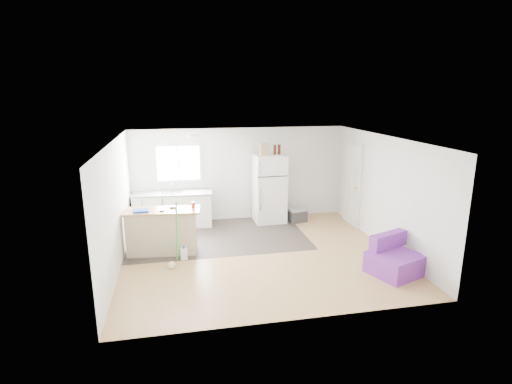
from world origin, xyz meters
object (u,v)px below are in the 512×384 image
peninsula (162,231)px  refrigerator (269,188)px  cardboard_box (264,149)px  bottle_right (279,149)px  blue_tray (141,211)px  red_cup (193,205)px  bottle_left (275,150)px  purple_seat (394,260)px  kitchen_cabinets (173,209)px  cooler (298,215)px  mop (173,256)px  cleaner_jug (184,254)px

peninsula → refrigerator: size_ratio=0.90×
cardboard_box → bottle_right: 0.41m
blue_tray → refrigerator: bearing=28.7°
red_cup → bottle_left: 2.78m
cardboard_box → bottle_right: (0.40, 0.04, -0.02)m
bottle_right → red_cup: bearing=-145.3°
peninsula → purple_seat: (4.24, -1.83, -0.22)m
bottle_right → cardboard_box: bearing=-174.2°
kitchen_cabinets → bottle_right: size_ratio=7.94×
cooler → cardboard_box: size_ratio=1.71×
cooler → cardboard_box: cardboard_box is taller
purple_seat → bottle_left: size_ratio=4.28×
purple_seat → mop: (-4.03, 1.05, -0.02)m
red_cup → cardboard_box: cardboard_box is taller
refrigerator → mop: bearing=-137.4°
purple_seat → cardboard_box: size_ratio=3.56×
blue_tray → cardboard_box: size_ratio=1.00×
cleaner_jug → cardboard_box: (2.09, 1.99, 1.78)m
blue_tray → bottle_left: bottle_left is taller
cooler → blue_tray: bearing=-168.9°
cleaner_jug → bottle_left: size_ratio=1.14×
cooler → mop: 3.86m
purple_seat → refrigerator: bearing=93.7°
peninsula → blue_tray: (-0.38, -0.05, 0.48)m
cooler → red_cup: 3.16m
red_cup → cardboard_box: 2.55m
bottle_right → bottle_left: bearing=-172.9°
kitchen_cabinets → cooler: kitchen_cabinets is taller
cleaner_jug → red_cup: size_ratio=2.38×
cleaner_jug → red_cup: 1.03m
peninsula → kitchen_cabinets: bearing=87.7°
cardboard_box → bottle_right: size_ratio=1.20×
refrigerator → bottle_left: 1.01m
peninsula → cooler: peninsula is taller
red_cup → blue_tray: bearing=-175.5°
refrigerator → purple_seat: refrigerator is taller
red_cup → bottle_left: bottle_left is taller
refrigerator → cleaner_jug: (-2.25, -2.06, -0.75)m
peninsula → bottle_right: (2.91, 1.58, 1.40)m
mop → cardboard_box: cardboard_box is taller
peninsula → bottle_left: bearing=34.6°
refrigerator → cardboard_box: cardboard_box is taller
cardboard_box → bottle_right: cardboard_box is taller
kitchen_cabinets → bottle_left: (2.57, -0.12, 1.44)m
cleaner_jug → cardboard_box: size_ratio=0.95×
peninsula → bottle_right: 3.60m
cooler → blue_tray: (-3.77, -1.47, 0.78)m
peninsula → bottle_right: bottle_right is taller
purple_seat → bottle_right: (-1.33, 3.42, 1.63)m
peninsula → bottle_left: bottle_left is taller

